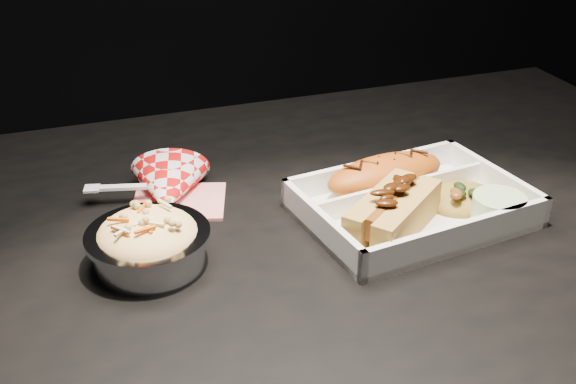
# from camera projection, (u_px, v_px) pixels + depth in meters

# --- Properties ---
(dining_table) EXTENTS (1.20, 0.80, 0.75)m
(dining_table) POSITION_uv_depth(u_px,v_px,m) (307.00, 294.00, 0.86)
(dining_table) COLOR black
(dining_table) RESTS_ON ground
(food_tray) EXTENTS (0.27, 0.21, 0.04)m
(food_tray) POSITION_uv_depth(u_px,v_px,m) (411.00, 209.00, 0.84)
(food_tray) COLOR silver
(food_tray) RESTS_ON dining_table
(fried_pastry) EXTENTS (0.17, 0.08, 0.05)m
(fried_pastry) POSITION_uv_depth(u_px,v_px,m) (385.00, 174.00, 0.87)
(fried_pastry) COLOR #BA5312
(fried_pastry) RESTS_ON food_tray
(hotdog) EXTENTS (0.14, 0.13, 0.06)m
(hotdog) POSITION_uv_depth(u_px,v_px,m) (393.00, 210.00, 0.79)
(hotdog) COLOR #C09341
(hotdog) RESTS_ON food_tray
(fried_rice_mound) EXTENTS (0.10, 0.08, 0.03)m
(fried_rice_mound) POSITION_uv_depth(u_px,v_px,m) (463.00, 191.00, 0.85)
(fried_rice_mound) COLOR #AA8731
(fried_rice_mound) RESTS_ON food_tray
(cupcake_liner) EXTENTS (0.06, 0.06, 0.03)m
(cupcake_liner) POSITION_uv_depth(u_px,v_px,m) (498.00, 208.00, 0.81)
(cupcake_liner) COLOR #B0CB9A
(cupcake_liner) RESTS_ON food_tray
(foil_coleslaw_cup) EXTENTS (0.13, 0.13, 0.07)m
(foil_coleslaw_cup) POSITION_uv_depth(u_px,v_px,m) (148.00, 241.00, 0.74)
(foil_coleslaw_cup) COLOR silver
(foil_coleslaw_cup) RESTS_ON dining_table
(napkin_fork) EXTENTS (0.17, 0.14, 0.10)m
(napkin_fork) POSITION_uv_depth(u_px,v_px,m) (168.00, 188.00, 0.87)
(napkin_fork) COLOR red
(napkin_fork) RESTS_ON dining_table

